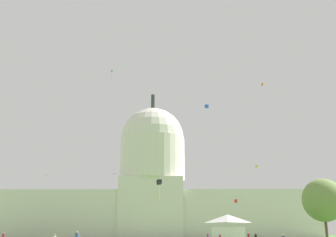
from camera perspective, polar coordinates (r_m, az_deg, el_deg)
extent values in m
cube|color=silver|center=(187.54, -13.37, -12.88)|extent=(70.43, 24.48, 19.13)
cube|color=silver|center=(184.21, 9.03, -13.06)|extent=(70.43, 24.48, 19.13)
cube|color=silver|center=(182.65, -2.27, -12.38)|extent=(26.86, 26.92, 24.43)
cylinder|color=silver|center=(185.16, -2.20, -5.71)|extent=(29.08, 29.08, 18.67)
sphere|color=silver|center=(187.02, -2.17, -2.89)|extent=(28.62, 28.62, 28.62)
cylinder|color=#2D3833|center=(191.77, -2.11, 2.31)|extent=(1.80, 1.80, 7.04)
cube|color=white|center=(87.77, 8.41, -15.67)|extent=(7.31, 6.74, 2.79)
pyramid|color=white|center=(87.81, 8.33, -13.67)|extent=(7.68, 7.07, 1.67)
cylinder|color=brown|center=(92.53, 21.23, -13.95)|extent=(0.55, 0.55, 5.56)
ellipsoid|color=olive|center=(92.76, 20.89, -10.60)|extent=(8.93, 8.13, 8.91)
sphere|color=#A37556|center=(41.58, -15.57, -15.39)|extent=(0.23, 0.23, 0.20)
sphere|color=beige|center=(49.71, 15.79, -15.41)|extent=(0.22, 0.22, 0.20)
sphere|color=beige|center=(81.40, 11.17, -15.42)|extent=(0.34, 0.34, 0.24)
sphere|color=beige|center=(88.73, -21.96, -14.60)|extent=(0.29, 0.29, 0.26)
sphere|color=tan|center=(43.06, -12.56, -15.24)|extent=(0.28, 0.28, 0.20)
sphere|color=brown|center=(64.79, 12.13, -15.48)|extent=(0.27, 0.27, 0.21)
sphere|color=brown|center=(75.65, 5.56, -15.77)|extent=(0.27, 0.27, 0.23)
sphere|color=tan|center=(74.07, 7.27, -15.72)|extent=(0.28, 0.28, 0.21)
cube|color=yellow|center=(126.56, 12.28, -6.65)|extent=(0.84, 0.82, 0.37)
cube|color=yellow|center=(126.62, 12.27, -6.47)|extent=(0.84, 0.82, 0.37)
cube|color=blue|center=(140.58, 5.42, 1.57)|extent=(1.42, 1.42, 0.50)
cube|color=blue|center=(140.77, 5.42, 1.83)|extent=(1.42, 1.42, 0.50)
cube|color=black|center=(65.20, -1.23, -9.00)|extent=(0.94, 0.97, 0.49)
cube|color=black|center=(65.24, -1.23, -8.69)|extent=(0.94, 0.97, 0.49)
cylinder|color=yellow|center=(65.04, -1.22, -10.31)|extent=(0.09, 0.39, 2.69)
cube|color=orange|center=(116.29, 13.05, 4.69)|extent=(0.59, 1.03, 1.00)
pyramid|color=green|center=(127.20, -7.65, 6.50)|extent=(0.78, 1.35, 0.24)
cylinder|color=green|center=(126.57, -7.89, 5.74)|extent=(0.30, 0.09, 2.16)
cube|color=red|center=(152.47, 9.48, -11.40)|extent=(1.31, 1.32, 0.52)
cube|color=red|center=(152.51, 9.47, -11.18)|extent=(1.31, 1.32, 0.52)
cylinder|color=purple|center=(152.39, 9.46, -11.78)|extent=(0.24, 0.21, 1.56)
pyramid|color=white|center=(142.99, -16.80, -7.64)|extent=(1.75, 1.85, 0.43)
cylinder|color=gold|center=(142.82, -16.71, -8.63)|extent=(0.09, 0.38, 2.85)
pyramid|color=#D1339E|center=(123.86, -7.59, -7.85)|extent=(1.50, 1.36, 0.16)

